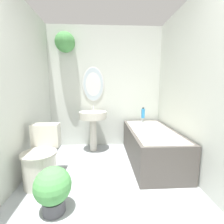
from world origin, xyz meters
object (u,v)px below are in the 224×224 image
at_px(bathtub, 151,145).
at_px(shampoo_bottle, 143,113).
at_px(pedestal_sink, 93,120).
at_px(potted_plant, 53,188).
at_px(toilet, 41,160).

distance_m(bathtub, shampoo_bottle, 0.76).
relative_size(pedestal_sink, potted_plant, 1.86).
xyz_separation_m(shampoo_bottle, potted_plant, (-1.29, -1.68, -0.45)).
distance_m(bathtub, potted_plant, 1.66).
height_order(toilet, bathtub, toilet).
bearing_deg(shampoo_bottle, toilet, -144.16).
bearing_deg(toilet, shampoo_bottle, 35.84).
height_order(bathtub, potted_plant, bathtub).
distance_m(pedestal_sink, shampoo_bottle, 1.00).
bearing_deg(bathtub, shampoo_bottle, 89.33).
xyz_separation_m(toilet, shampoo_bottle, (1.59, 1.15, 0.41)).
relative_size(pedestal_sink, bathtub, 0.56).
bearing_deg(shampoo_bottle, bathtub, -90.67).
bearing_deg(shampoo_bottle, pedestal_sink, -173.43).
distance_m(shampoo_bottle, potted_plant, 2.17).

